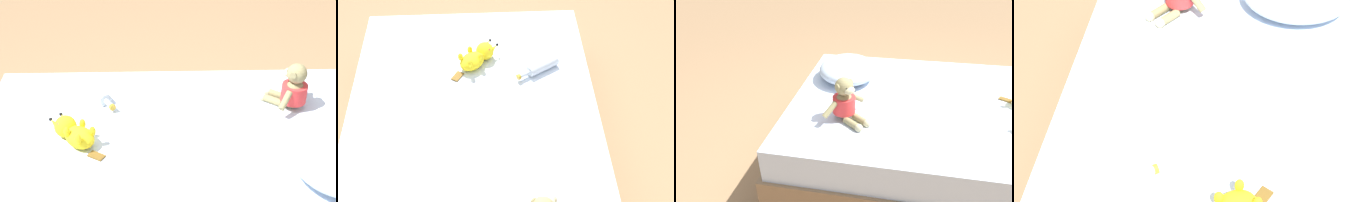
# 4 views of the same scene
# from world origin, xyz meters

# --- Properties ---
(ground_plane) EXTENTS (16.00, 16.00, 0.00)m
(ground_plane) POSITION_xyz_m (0.00, 0.00, 0.00)
(ground_plane) COLOR #93704C
(bed) EXTENTS (1.31, 1.87, 0.44)m
(bed) POSITION_xyz_m (0.00, 0.00, 0.21)
(bed) COLOR #846647
(bed) RESTS_ON ground_plane
(glass_bottle) EXTENTS (0.24, 0.17, 0.06)m
(glass_bottle) POSITION_xyz_m (-0.38, -0.38, 0.47)
(glass_bottle) COLOR silver
(glass_bottle) RESTS_ON bed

